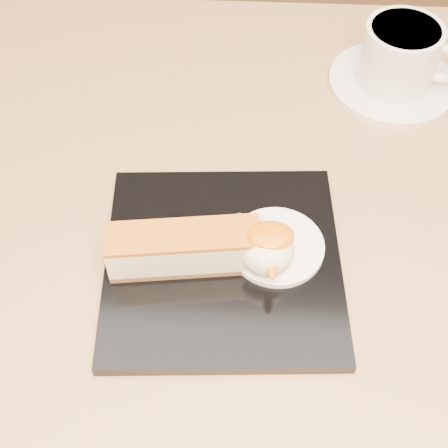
# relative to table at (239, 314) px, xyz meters

# --- Properties ---
(table) EXTENTS (0.80, 0.80, 0.72)m
(table) POSITION_rel_table_xyz_m (0.00, 0.00, 0.00)
(table) COLOR black
(table) RESTS_ON ground
(dessert_plate) EXTENTS (0.23, 0.23, 0.01)m
(dessert_plate) POSITION_rel_table_xyz_m (-0.02, -0.03, 0.16)
(dessert_plate) COLOR black
(dessert_plate) RESTS_ON table
(cheesecake) EXTENTS (0.14, 0.05, 0.04)m
(cheesecake) POSITION_rel_table_xyz_m (-0.05, -0.04, 0.19)
(cheesecake) COLOR brown
(cheesecake) RESTS_ON dessert_plate
(cream_smear) EXTENTS (0.09, 0.09, 0.01)m
(cream_smear) POSITION_rel_table_xyz_m (0.03, -0.02, 0.17)
(cream_smear) COLOR white
(cream_smear) RESTS_ON dessert_plate
(ice_cream_scoop) EXTENTS (0.05, 0.05, 0.05)m
(ice_cream_scoop) POSITION_rel_table_xyz_m (0.02, -0.04, 0.19)
(ice_cream_scoop) COLOR white
(ice_cream_scoop) RESTS_ON cream_smear
(mango_sauce) EXTENTS (0.04, 0.03, 0.01)m
(mango_sauce) POSITION_rel_table_xyz_m (0.02, -0.04, 0.21)
(mango_sauce) COLOR #D66406
(mango_sauce) RESTS_ON ice_cream_scoop
(mint_sprig) EXTENTS (0.03, 0.02, 0.00)m
(mint_sprig) POSITION_rel_table_xyz_m (0.00, 0.00, 0.17)
(mint_sprig) COLOR green
(mint_sprig) RESTS_ON cream_smear
(saucer) EXTENTS (0.15, 0.15, 0.01)m
(saucer) POSITION_rel_table_xyz_m (0.17, 0.23, 0.16)
(saucer) COLOR white
(saucer) RESTS_ON table
(coffee_cup) EXTENTS (0.12, 0.09, 0.07)m
(coffee_cup) POSITION_rel_table_xyz_m (0.17, 0.23, 0.20)
(coffee_cup) COLOR white
(coffee_cup) RESTS_ON saucer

